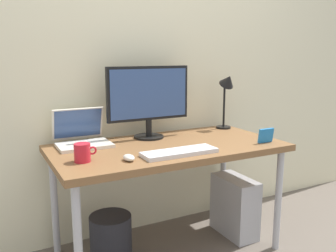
% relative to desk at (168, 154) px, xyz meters
% --- Properties ---
extents(ground_plane, '(6.00, 6.00, 0.00)m').
position_rel_desk_xyz_m(ground_plane, '(0.00, 0.00, -0.66)').
color(ground_plane, '#665B51').
extents(back_wall, '(4.40, 0.04, 2.60)m').
position_rel_desk_xyz_m(back_wall, '(0.00, 0.42, 0.64)').
color(back_wall, beige).
rests_on(back_wall, ground_plane).
extents(desk, '(1.43, 0.73, 0.72)m').
position_rel_desk_xyz_m(desk, '(0.00, 0.00, 0.00)').
color(desk, brown).
rests_on(desk, ground_plane).
extents(monitor, '(0.58, 0.20, 0.48)m').
position_rel_desk_xyz_m(monitor, '(-0.02, 0.23, 0.33)').
color(monitor, black).
rests_on(monitor, desk).
extents(laptop, '(0.32, 0.28, 0.22)m').
position_rel_desk_xyz_m(laptop, '(-0.47, 0.25, 0.12)').
color(laptop, silver).
rests_on(laptop, desk).
extents(desk_lamp, '(0.11, 0.16, 0.43)m').
position_rel_desk_xyz_m(desk_lamp, '(0.61, 0.23, 0.36)').
color(desk_lamp, black).
rests_on(desk_lamp, desk).
extents(keyboard, '(0.44, 0.14, 0.02)m').
position_rel_desk_xyz_m(keyboard, '(-0.04, -0.22, 0.07)').
color(keyboard, silver).
rests_on(keyboard, desk).
extents(mouse, '(0.06, 0.09, 0.03)m').
position_rel_desk_xyz_m(mouse, '(-0.34, -0.21, 0.08)').
color(mouse, silver).
rests_on(mouse, desk).
extents(coffee_mug, '(0.12, 0.09, 0.10)m').
position_rel_desk_xyz_m(coffee_mug, '(-0.56, -0.11, 0.11)').
color(coffee_mug, red).
rests_on(coffee_mug, desk).
extents(photo_frame, '(0.11, 0.03, 0.09)m').
position_rel_desk_xyz_m(photo_frame, '(0.58, -0.24, 0.11)').
color(photo_frame, '#1E72BF').
rests_on(photo_frame, desk).
extents(computer_tower, '(0.18, 0.36, 0.42)m').
position_rel_desk_xyz_m(computer_tower, '(0.53, -0.01, -0.45)').
color(computer_tower, '#B2B2B7').
rests_on(computer_tower, ground_plane).
extents(wastebasket, '(0.26, 0.26, 0.30)m').
position_rel_desk_xyz_m(wastebasket, '(-0.37, 0.07, -0.51)').
color(wastebasket, '#232328').
rests_on(wastebasket, ground_plane).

